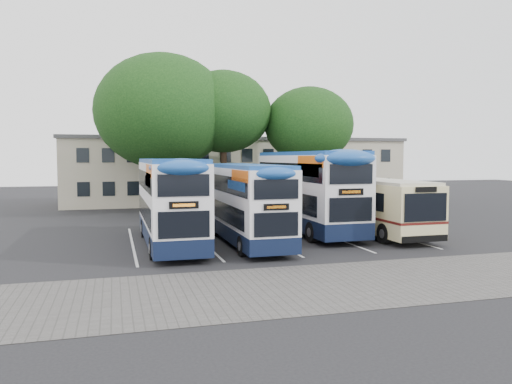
{
  "coord_description": "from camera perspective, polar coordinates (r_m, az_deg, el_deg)",
  "views": [
    {
      "loc": [
        -11.59,
        -20.41,
        4.34
      ],
      "look_at": [
        -4.32,
        5.0,
        2.49
      ],
      "focal_mm": 35.0,
      "sensor_mm": 36.0,
      "label": 1
    }
  ],
  "objects": [
    {
      "name": "ground",
      "position": [
        23.87,
        13.49,
        -6.59
      ],
      "size": [
        120.0,
        120.0,
        0.0
      ],
      "primitive_type": "plane",
      "color": "black",
      "rests_on": "ground"
    },
    {
      "name": "paving_strip",
      "position": [
        18.66,
        15.71,
        -9.59
      ],
      "size": [
        40.0,
        6.0,
        0.01
      ],
      "primitive_type": "cube",
      "color": "#595654",
      "rests_on": "ground"
    },
    {
      "name": "bay_lines",
      "position": [
        26.94,
        1.17,
        -5.26
      ],
      "size": [
        14.12,
        11.0,
        0.01
      ],
      "color": "silver",
      "rests_on": "ground"
    },
    {
      "name": "depot_building",
      "position": [
        48.81,
        -2.23,
        2.6
      ],
      "size": [
        32.4,
        8.4,
        6.2
      ],
      "color": "#BCB697",
      "rests_on": "ground"
    },
    {
      "name": "lamp_post",
      "position": [
        44.05,
        7.6,
        4.93
      ],
      "size": [
        0.25,
        1.05,
        9.06
      ],
      "color": "gray",
      "rests_on": "ground"
    },
    {
      "name": "tree_left",
      "position": [
        38.62,
        -10.6,
        9.02
      ],
      "size": [
        10.15,
        10.15,
        12.09
      ],
      "color": "black",
      "rests_on": "ground"
    },
    {
      "name": "tree_mid",
      "position": [
        38.87,
        -3.76,
        9.12
      ],
      "size": [
        7.4,
        7.4,
        10.98
      ],
      "color": "black",
      "rests_on": "ground"
    },
    {
      "name": "tree_right",
      "position": [
        39.93,
        6.05,
        7.61
      ],
      "size": [
        7.03,
        7.03,
        9.88
      ],
      "color": "black",
      "rests_on": "ground"
    },
    {
      "name": "bus_dd_left",
      "position": [
        24.83,
        -9.84,
        -0.67
      ],
      "size": [
        2.48,
        10.22,
        4.26
      ],
      "color": "#0E1733",
      "rests_on": "ground"
    },
    {
      "name": "bus_dd_mid",
      "position": [
        25.02,
        -1.12,
        -0.92
      ],
      "size": [
        2.32,
        9.56,
        3.98
      ],
      "color": "#0E1733",
      "rests_on": "ground"
    },
    {
      "name": "bus_dd_right",
      "position": [
        29.22,
        5.85,
        0.49
      ],
      "size": [
        2.71,
        11.16,
        4.65
      ],
      "color": "#0E1733",
      "rests_on": "ground"
    },
    {
      "name": "bus_single",
      "position": [
        29.41,
        12.93,
        -1.13
      ],
      "size": [
        2.65,
        10.42,
        3.11
      ],
      "color": "beige",
      "rests_on": "ground"
    }
  ]
}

